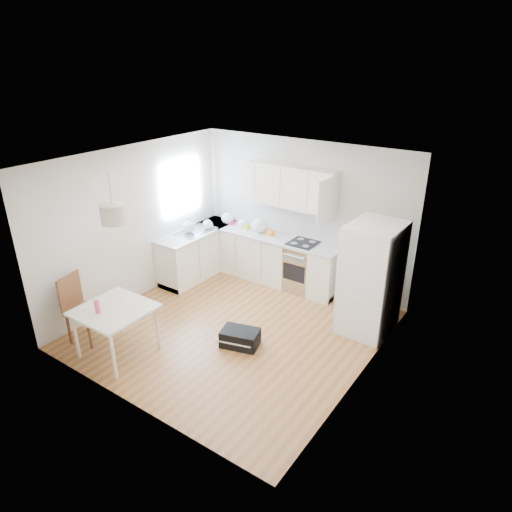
{
  "coord_description": "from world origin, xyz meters",
  "views": [
    {
      "loc": [
        3.81,
        -4.91,
        4.04
      ],
      "look_at": [
        0.14,
        0.4,
        1.17
      ],
      "focal_mm": 32.0,
      "sensor_mm": 36.0,
      "label": 1
    }
  ],
  "objects_px": {
    "dining_table": "(115,314)",
    "gym_bag": "(240,338)",
    "dining_chair": "(85,309)",
    "refrigerator": "(372,279)"
  },
  "relations": [
    {
      "from": "dining_table",
      "to": "gym_bag",
      "type": "distance_m",
      "value": 1.86
    },
    {
      "from": "dining_chair",
      "to": "gym_bag",
      "type": "relative_size",
      "value": 1.91
    },
    {
      "from": "refrigerator",
      "to": "dining_chair",
      "type": "distance_m",
      "value": 4.37
    },
    {
      "from": "refrigerator",
      "to": "dining_chair",
      "type": "bearing_deg",
      "value": -139.57
    },
    {
      "from": "dining_table",
      "to": "gym_bag",
      "type": "bearing_deg",
      "value": 41.22
    },
    {
      "from": "gym_bag",
      "to": "dining_chair",
      "type": "bearing_deg",
      "value": -165.06
    },
    {
      "from": "refrigerator",
      "to": "dining_table",
      "type": "relative_size",
      "value": 1.85
    },
    {
      "from": "refrigerator",
      "to": "dining_table",
      "type": "bearing_deg",
      "value": -133.59
    },
    {
      "from": "gym_bag",
      "to": "refrigerator",
      "type": "bearing_deg",
      "value": 31.45
    },
    {
      "from": "refrigerator",
      "to": "gym_bag",
      "type": "bearing_deg",
      "value": -130.81
    }
  ]
}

